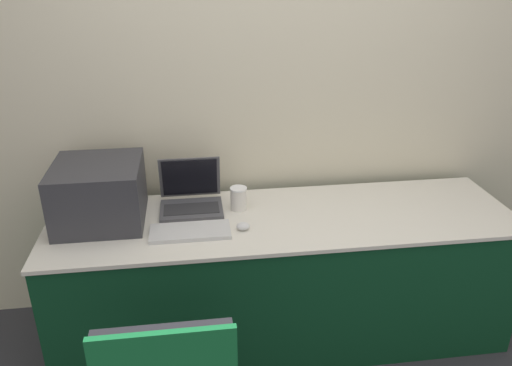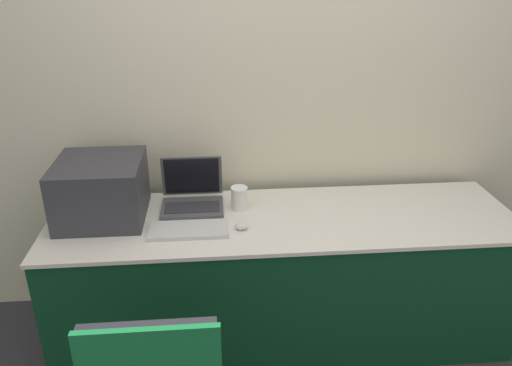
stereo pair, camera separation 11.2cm
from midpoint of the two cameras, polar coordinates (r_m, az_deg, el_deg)
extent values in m
cube|color=beige|center=(2.76, 3.41, 10.85)|extent=(8.00, 0.05, 2.60)
cube|color=#0C381E|center=(2.75, 4.22, -10.88)|extent=(2.36, 0.67, 0.72)
cube|color=silver|center=(2.55, 4.47, -4.10)|extent=(2.38, 0.69, 0.02)
cube|color=#333338|center=(2.58, -16.11, -0.73)|extent=(0.42, 0.43, 0.30)
cube|color=#51565B|center=(2.50, -16.60, 1.42)|extent=(0.34, 0.33, 0.05)
cube|color=#4C4C51|center=(2.63, -6.08, -2.86)|extent=(0.32, 0.23, 0.02)
cube|color=#2D2D30|center=(2.61, -6.09, -2.77)|extent=(0.28, 0.13, 0.00)
cube|color=#4C4C51|center=(2.70, -6.16, 0.81)|extent=(0.32, 0.05, 0.23)
cube|color=black|center=(2.69, -6.16, 0.77)|extent=(0.29, 0.04, 0.21)
cube|color=silver|center=(2.42, -6.38, -5.37)|extent=(0.38, 0.17, 0.02)
cylinder|color=white|center=(2.60, -0.70, -1.83)|extent=(0.08, 0.08, 0.11)
cylinder|color=white|center=(2.57, -0.70, -0.61)|extent=(0.09, 0.09, 0.01)
ellipsoid|color=silver|center=(2.42, -0.34, -4.94)|extent=(0.07, 0.05, 0.04)
camera|label=1|loc=(0.06, -88.71, 0.58)|focal=35.00mm
camera|label=2|loc=(0.06, 91.29, -0.58)|focal=35.00mm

